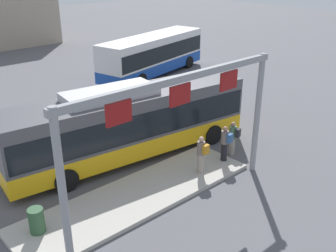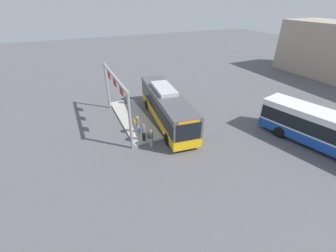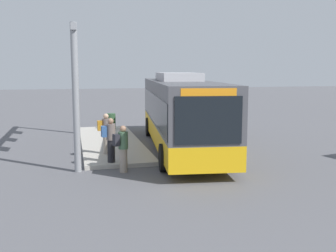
% 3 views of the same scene
% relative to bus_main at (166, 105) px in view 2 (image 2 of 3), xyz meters
% --- Properties ---
extents(ground_plane, '(120.00, 120.00, 0.00)m').
position_rel_bus_main_xyz_m(ground_plane, '(0.01, -0.00, -1.81)').
color(ground_plane, '#56565B').
extents(platform_curb, '(10.00, 2.80, 0.16)m').
position_rel_bus_main_xyz_m(platform_curb, '(-1.87, -3.03, -1.73)').
color(platform_curb, '#B2ADA3').
rests_on(platform_curb, ground).
extents(bus_main, '(11.94, 3.88, 3.46)m').
position_rel_bus_main_xyz_m(bus_main, '(0.00, 0.00, 0.00)').
color(bus_main, '#EAAD14').
rests_on(bus_main, ground).
extents(bus_background_left, '(10.77, 4.86, 3.10)m').
position_rel_bus_main_xyz_m(bus_background_left, '(9.78, 10.05, -0.03)').
color(bus_background_left, '#1947AD').
rests_on(bus_background_left, ground).
extents(person_boarding, '(0.44, 0.58, 1.67)m').
position_rel_bus_main_xyz_m(person_boarding, '(3.69, -3.11, -0.92)').
color(person_boarding, gray).
rests_on(person_boarding, ground).
extents(person_waiting_near, '(0.35, 0.53, 1.67)m').
position_rel_bus_main_xyz_m(person_waiting_near, '(1.14, -3.50, -0.76)').
color(person_waiting_near, gray).
rests_on(person_waiting_near, platform_curb).
extents(person_waiting_mid, '(0.37, 0.54, 1.67)m').
position_rel_bus_main_xyz_m(person_waiting_mid, '(2.71, -3.45, -0.76)').
color(person_waiting_mid, black).
rests_on(person_waiting_mid, platform_curb).
extents(platform_sign_gantry, '(9.36, 0.24, 5.20)m').
position_rel_bus_main_xyz_m(platform_sign_gantry, '(-1.25, -4.65, 1.94)').
color(platform_sign_gantry, gray).
rests_on(platform_sign_gantry, ground).
extents(trash_bin, '(0.52, 0.52, 0.90)m').
position_rel_bus_main_xyz_m(trash_bin, '(-5.83, -2.61, -1.20)').
color(trash_bin, '#2D5133').
rests_on(trash_bin, platform_curb).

